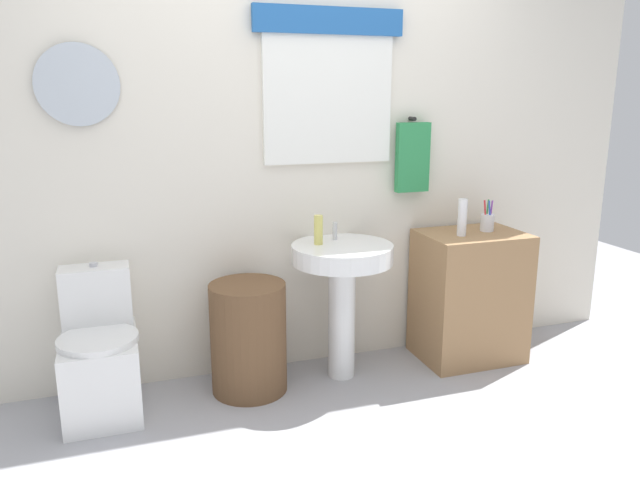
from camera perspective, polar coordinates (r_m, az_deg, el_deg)
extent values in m
plane|color=#A3A3A8|center=(2.79, 3.92, -20.49)|extent=(8.00, 8.00, 0.00)
cube|color=silver|center=(3.41, -3.19, 9.16)|extent=(4.40, 0.10, 2.60)
cube|color=white|center=(3.41, 0.80, 13.07)|extent=(0.74, 0.03, 0.69)
cube|color=#235BA3|center=(3.41, 0.91, 19.93)|extent=(0.84, 0.04, 0.14)
cylinder|color=silver|center=(3.21, -21.83, 13.39)|extent=(0.39, 0.03, 0.39)
cylinder|color=black|center=(3.59, 8.67, 11.20)|extent=(0.02, 0.06, 0.02)
cube|color=#2D894C|center=(3.59, 8.69, 7.68)|extent=(0.20, 0.05, 0.40)
cube|color=white|center=(3.28, -19.81, -11.84)|extent=(0.36, 0.50, 0.40)
cylinder|color=white|center=(3.14, -20.14, -8.77)|extent=(0.38, 0.38, 0.03)
cube|color=white|center=(3.31, -20.27, -4.99)|extent=(0.34, 0.18, 0.32)
cylinder|color=silver|center=(3.26, -20.52, -2.17)|extent=(0.04, 0.04, 0.02)
cylinder|color=brown|center=(3.29, -6.73, -9.09)|extent=(0.40, 0.40, 0.60)
cylinder|color=white|center=(3.42, 2.05, -7.51)|extent=(0.15, 0.15, 0.67)
cylinder|color=white|center=(3.30, 2.11, -1.28)|extent=(0.55, 0.55, 0.10)
cylinder|color=silver|center=(3.38, 1.40, 0.86)|extent=(0.03, 0.03, 0.10)
cube|color=#9E754C|center=(3.75, 13.85, -5.11)|extent=(0.59, 0.44, 0.77)
cylinder|color=#DBD166|center=(3.27, -0.15, 0.96)|extent=(0.05, 0.05, 0.16)
cylinder|color=white|center=(3.53, 13.22, 2.08)|extent=(0.05, 0.05, 0.21)
cylinder|color=silver|center=(3.71, 15.43, 1.59)|extent=(0.08, 0.08, 0.10)
cylinder|color=purple|center=(3.70, 15.73, 2.27)|extent=(0.02, 0.04, 0.18)
cylinder|color=green|center=(3.71, 15.40, 2.32)|extent=(0.02, 0.01, 0.18)
cylinder|color=red|center=(3.68, 15.28, 2.24)|extent=(0.02, 0.04, 0.18)
cylinder|color=blue|center=(3.68, 15.67, 2.22)|extent=(0.04, 0.01, 0.18)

